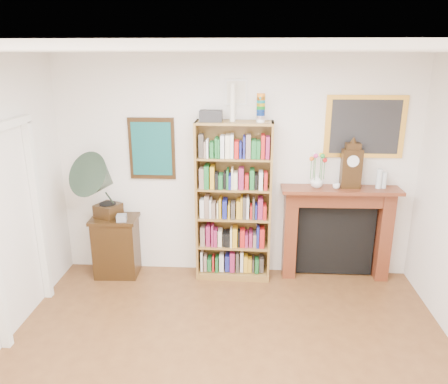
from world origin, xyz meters
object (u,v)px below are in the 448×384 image
bookshelf (234,194)px  mantel_clock (351,166)px  flower_vase (317,181)px  bottle_right (384,180)px  gramophone (101,182)px  fireplace (337,224)px  bottle_left (379,179)px  teacup (336,186)px  side_cabinet (116,246)px  cd_stack (122,218)px

bookshelf → mantel_clock: 1.46m
bookshelf → flower_vase: bearing=3.2°
bookshelf → flower_vase: size_ratio=14.40×
bottle_right → flower_vase: bearing=-178.6°
bookshelf → gramophone: size_ratio=2.58×
fireplace → bottle_left: (0.45, -0.04, 0.62)m
mantel_clock → teacup: (-0.17, -0.07, -0.23)m
side_cabinet → bottle_right: (3.35, 0.10, 0.92)m
cd_stack → bottle_right: bottle_right is taller
side_cabinet → teacup: size_ratio=9.40×
fireplace → bookshelf: bearing=-177.6°
bookshelf → flower_vase: 1.03m
flower_vase → teacup: 0.24m
fireplace → cd_stack: size_ratio=12.12×
gramophone → cd_stack: 0.51m
bottle_right → cd_stack: bearing=-176.3°
side_cabinet → gramophone: size_ratio=0.88×
bottle_right → teacup: bearing=-173.5°
bookshelf → gramophone: (-1.60, -0.17, 0.17)m
gramophone → bottle_right: bearing=27.6°
gramophone → cd_stack: bearing=28.8°
flower_vase → bottle_right: 0.81m
bookshelf → gramophone: 1.62m
side_cabinet → flower_vase: flower_vase is taller
bookshelf → fireplace: bookshelf is taller
teacup → flower_vase: bearing=168.6°
bookshelf → teacup: 1.25m
teacup → bottle_right: bottle_right is taller
bottle_left → bookshelf: bearing=-178.5°
mantel_clock → flower_vase: size_ratio=3.41×
mantel_clock → bottle_right: mantel_clock is taller
flower_vase → bottle_right: bottle_right is taller
side_cabinet → mantel_clock: (2.94, 0.10, 1.09)m
teacup → bottle_right: bearing=6.5°
gramophone → bottle_left: bearing=27.6°
gramophone → teacup: (2.84, 0.16, -0.05)m
teacup → bottle_right: size_ratio=0.42×
fireplace → mantel_clock: mantel_clock is taller
gramophone → cd_stack: size_ratio=7.52×
side_cabinet → bottle_left: size_ratio=3.33×
mantel_clock → fireplace: bearing=163.6°
mantel_clock → side_cabinet: bearing=-179.5°
flower_vase → bottle_left: bearing=0.9°
teacup → cd_stack: bearing=-177.0°
bottle_left → bottle_right: bottle_left is taller
teacup → bottle_left: 0.53m
cd_stack → mantel_clock: size_ratio=0.22×
gramophone → bottle_right: gramophone is taller
bottle_right → gramophone: bearing=-176.3°
bookshelf → teacup: (1.24, -0.01, 0.12)m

